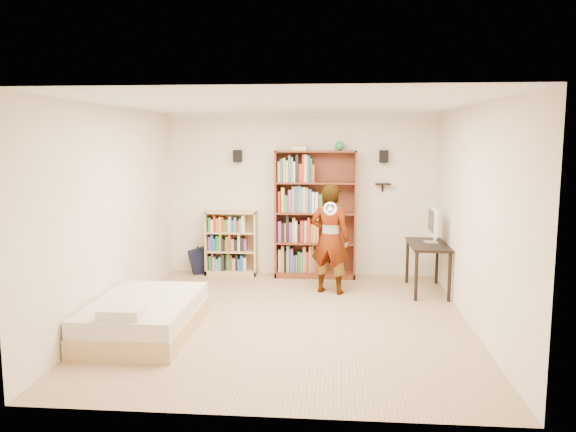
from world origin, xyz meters
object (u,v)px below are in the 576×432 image
at_px(tall_bookshelf, 315,214).
at_px(person, 330,239).
at_px(daybed, 144,313).
at_px(computer_desk, 427,268).
at_px(low_bookshelf, 232,243).

xyz_separation_m(tall_bookshelf, person, (0.25, -0.97, -0.23)).
bearing_deg(daybed, computer_desk, 30.84).
relative_size(computer_desk, daybed, 0.61).
height_order(tall_bookshelf, person, tall_bookshelf).
height_order(computer_desk, daybed, computer_desk).
xyz_separation_m(low_bookshelf, person, (1.67, -1.00, 0.28)).
bearing_deg(tall_bookshelf, person, -75.29).
distance_m(computer_desk, person, 1.53).
bearing_deg(computer_desk, daybed, -149.16).
height_order(daybed, person, person).
xyz_separation_m(tall_bookshelf, computer_desk, (1.71, -0.79, -0.68)).
bearing_deg(low_bookshelf, computer_desk, -14.73).
xyz_separation_m(tall_bookshelf, low_bookshelf, (-1.41, 0.03, -0.51)).
height_order(tall_bookshelf, daybed, tall_bookshelf).
bearing_deg(person, low_bookshelf, -14.14).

